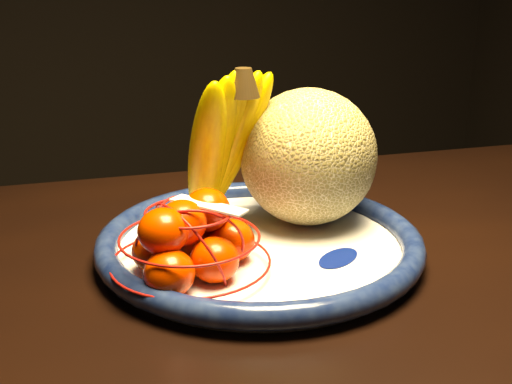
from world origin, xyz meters
name	(u,v)px	position (x,y,z in m)	size (l,w,h in m)	color
dining_table	(444,358)	(-0.10, -0.09, 0.68)	(1.63, 1.10, 0.76)	black
fruit_bowl	(260,243)	(-0.24, 0.05, 0.78)	(0.35, 0.35, 0.03)	white
cantaloupe	(308,157)	(-0.16, 0.09, 0.85)	(0.16, 0.16, 0.16)	olive
banana_bunch	(220,143)	(-0.26, 0.11, 0.88)	(0.12, 0.13, 0.20)	#F1D400
mandarin_bag	(190,241)	(-0.33, 0.02, 0.81)	(0.21, 0.21, 0.10)	#F74000
price_tag	(209,205)	(-0.31, 0.01, 0.84)	(0.07, 0.03, 0.00)	white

